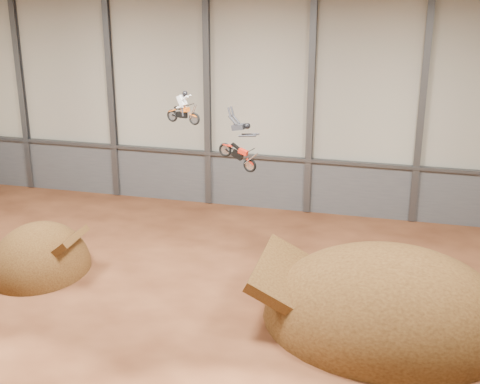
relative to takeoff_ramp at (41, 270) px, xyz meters
The scene contains 14 objects.
floor 9.62m from the takeoff_ramp, 17.41° to the right, with size 40.00×40.00×0.00m, color #502715.
back_wall 16.74m from the takeoff_ramp, 52.88° to the left, with size 40.00×0.10×14.00m, color #B9B5A4.
ceiling 16.98m from the takeoff_ramp, 17.41° to the right, with size 40.00×40.00×0.00m, color black.
lower_band_back 15.22m from the takeoff_ramp, 52.65° to the left, with size 39.80×0.18×3.50m, color #55585D.
steel_rail 15.42m from the takeoff_ramp, 52.30° to the left, with size 39.80×0.35×0.20m, color #47494F.
steel_column_0 15.72m from the takeoff_ramp, 122.14° to the left, with size 0.40×0.36×13.90m, color #47494F.
steel_column_1 13.85m from the takeoff_ramp, 93.96° to the left, with size 0.40×0.36×13.90m, color #47494F.
steel_column_2 15.01m from the takeoff_ramp, 63.90° to the left, with size 0.40×0.36×13.90m, color #47494F.
steel_column_3 18.64m from the takeoff_ramp, 43.63° to the left, with size 0.40×0.36×13.90m, color #47494F.
steel_column_4 23.64m from the takeoff_ramp, 31.87° to the left, with size 0.40×0.36×13.90m, color #47494F.
takeoff_ramp is the anchor object (origin of this frame).
landing_ramp 18.19m from the takeoff_ramp, ahead, with size 11.46×10.14×6.61m, color #3B220E.
fmx_rider_a 11.77m from the takeoff_ramp, 19.02° to the left, with size 1.99×0.76×1.80m, color #C35314, non-canonical shape.
fmx_rider_b 12.67m from the takeoff_ramp, 14.45° to the left, with size 2.96×0.85×2.54m, color #B62111, non-canonical shape.
Camera 1 is at (8.97, -25.74, 15.98)m, focal length 50.00 mm.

